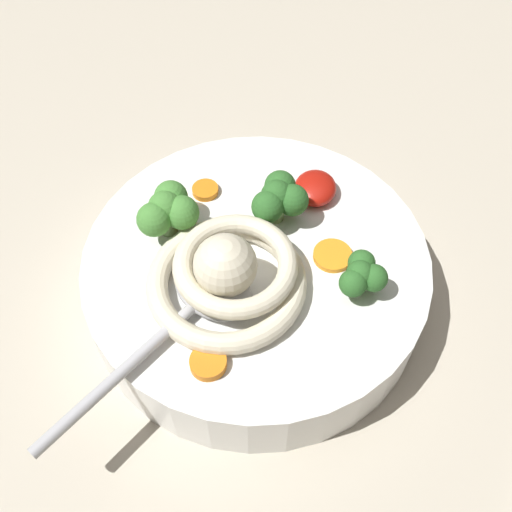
{
  "coord_description": "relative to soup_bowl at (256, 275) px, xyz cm",
  "views": [
    {
      "loc": [
        -23.61,
        -2.37,
        43.93
      ],
      "look_at": [
        1.25,
        3.61,
        9.23
      ],
      "focal_mm": 41.66,
      "sensor_mm": 36.0,
      "label": 1
    }
  ],
  "objects": [
    {
      "name": "carrot_slice_beside_chili",
      "position": [
        1.18,
        -5.41,
        2.71
      ],
      "size": [
        2.84,
        2.84,
        0.44
      ],
      "primitive_type": "cylinder",
      "color": "orange",
      "rests_on": "soup_bowl"
    },
    {
      "name": "carrot_slice_extra_b",
      "position": [
        5.14,
        5.34,
        2.74
      ],
      "size": [
        2.06,
        2.06,
        0.51
      ],
      "primitive_type": "cylinder",
      "color": "orange",
      "rests_on": "soup_bowl"
    },
    {
      "name": "chili_sauce_dollop",
      "position": [
        6.87,
        -3.07,
        3.3
      ],
      "size": [
        3.64,
        3.27,
        1.64
      ],
      "primitive_type": "ellipsoid",
      "color": "#B2190F",
      "rests_on": "soup_bowl"
    },
    {
      "name": "carrot_slice_extra_a",
      "position": [
        -9.15,
        0.93,
        2.83
      ],
      "size": [
        2.39,
        2.39,
        0.69
      ],
      "primitive_type": "cylinder",
      "color": "orange",
      "rests_on": "soup_bowl"
    },
    {
      "name": "noodle_pile",
      "position": [
        -2.99,
        1.2,
        4.01
      ],
      "size": [
        12.22,
        11.98,
        4.91
      ],
      "color": "beige",
      "rests_on": "soup_bowl"
    },
    {
      "name": "broccoli_floret_right",
      "position": [
        -1.15,
        -7.62,
        4.33
      ],
      "size": [
        3.73,
        3.21,
        2.95
      ],
      "color": "#7A9E60",
      "rests_on": "soup_bowl"
    },
    {
      "name": "soup_spoon",
      "position": [
        -5.17,
        2.71,
        3.28
      ],
      "size": [
        16.82,
        10.99,
        1.6
      ],
      "rotation": [
        0.0,
        0.0,
        2.66
      ],
      "color": "#B7B7BC",
      "rests_on": "soup_bowl"
    },
    {
      "name": "broccoli_floret_rear",
      "position": [
        3.91,
        -0.8,
        4.79
      ],
      "size": [
        4.65,
        4.0,
        3.68
      ],
      "color": "#7A9E60",
      "rests_on": "soup_bowl"
    },
    {
      "name": "table_slab",
      "position": [
        -1.25,
        -3.61,
        -4.7
      ],
      "size": [
        114.35,
        114.35,
        4.09
      ],
      "primitive_type": "cube",
      "color": "#BCB29E",
      "rests_on": "ground"
    },
    {
      "name": "soup_bowl",
      "position": [
        0.0,
        0.0,
        0.0
      ],
      "size": [
        25.42,
        25.42,
        5.14
      ],
      "color": "white",
      "rests_on": "table_slab"
    },
    {
      "name": "carrot_slice_far",
      "position": [
        0.06,
        4.25,
        2.84
      ],
      "size": [
        2.99,
        2.99,
        0.71
      ],
      "primitive_type": "cylinder",
      "color": "orange",
      "rests_on": "soup_bowl"
    },
    {
      "name": "broccoli_floret_center",
      "position": [
        0.8,
        6.69,
        4.9
      ],
      "size": [
        4.89,
        4.2,
        3.86
      ],
      "color": "#7A9E60",
      "rests_on": "soup_bowl"
    }
  ]
}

